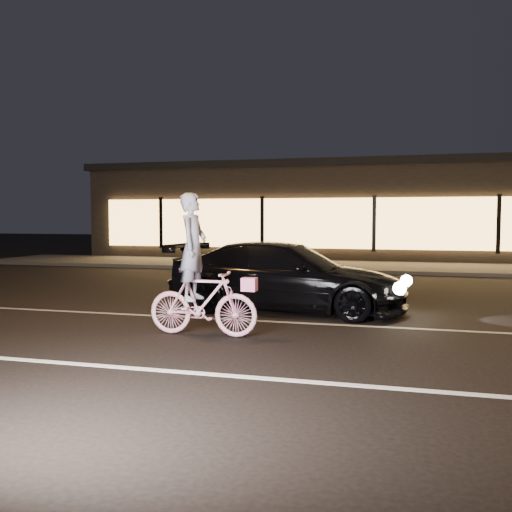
% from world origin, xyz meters
% --- Properties ---
extents(ground, '(90.00, 90.00, 0.00)m').
position_xyz_m(ground, '(0.00, 0.00, 0.00)').
color(ground, black).
rests_on(ground, ground).
extents(lane_stripe_near, '(60.00, 0.12, 0.01)m').
position_xyz_m(lane_stripe_near, '(0.00, -1.50, 0.00)').
color(lane_stripe_near, silver).
rests_on(lane_stripe_near, ground).
extents(lane_stripe_far, '(60.00, 0.10, 0.01)m').
position_xyz_m(lane_stripe_far, '(0.00, 2.00, 0.00)').
color(lane_stripe_far, gray).
rests_on(lane_stripe_far, ground).
extents(sidewalk, '(30.00, 4.00, 0.12)m').
position_xyz_m(sidewalk, '(0.00, 13.00, 0.06)').
color(sidewalk, '#383533').
rests_on(sidewalk, ground).
extents(storefront, '(25.40, 8.42, 4.20)m').
position_xyz_m(storefront, '(0.00, 18.97, 2.15)').
color(storefront, black).
rests_on(storefront, ground).
extents(cyclist, '(1.78, 0.61, 2.25)m').
position_xyz_m(cyclist, '(-1.79, 0.56, 0.80)').
color(cyclist, '#FF5083').
rests_on(cyclist, ground).
extents(sedan, '(4.85, 2.30, 1.37)m').
position_xyz_m(sedan, '(-0.97, 3.20, 0.68)').
color(sedan, black).
rests_on(sedan, ground).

